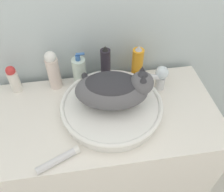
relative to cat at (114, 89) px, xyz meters
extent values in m
cube|color=silver|center=(-0.04, 0.30, 0.17)|extent=(8.00, 0.05, 2.40)
cube|color=white|center=(-0.04, 0.00, -0.58)|extent=(1.01, 0.51, 0.89)
cylinder|color=white|center=(-0.01, 0.00, -0.11)|extent=(0.42, 0.42, 0.05)
torus|color=white|center=(-0.01, 0.00, -0.09)|extent=(0.44, 0.44, 0.02)
ellipsoid|color=#56565B|center=(-0.01, 0.00, -0.01)|extent=(0.32, 0.22, 0.13)
ellipsoid|color=#2D2D33|center=(-0.01, 0.00, 0.03)|extent=(0.24, 0.17, 0.06)
sphere|color=#56565B|center=(0.11, -0.02, 0.03)|extent=(0.09, 0.09, 0.09)
sphere|color=#2D2D33|center=(0.11, -0.02, 0.06)|extent=(0.05, 0.05, 0.05)
cone|color=#2D2D33|center=(0.10, -0.04, 0.08)|extent=(0.03, 0.03, 0.03)
cone|color=#2D2D33|center=(0.11, 0.01, 0.08)|extent=(0.03, 0.03, 0.03)
cylinder|color=#2D2D33|center=(-0.10, 0.10, -0.06)|extent=(0.05, 0.17, 0.03)
cylinder|color=silver|center=(0.24, 0.11, -0.10)|extent=(0.04, 0.04, 0.07)
cylinder|color=silver|center=(0.19, 0.09, -0.04)|extent=(0.11, 0.07, 0.08)
sphere|color=silver|center=(0.24, 0.11, -0.04)|extent=(0.06, 0.06, 0.06)
cylinder|color=#28232D|center=(-0.01, 0.20, -0.05)|extent=(0.05, 0.05, 0.18)
cone|color=black|center=(-0.01, 0.20, 0.05)|extent=(0.03, 0.03, 0.02)
cylinder|color=silver|center=(-0.13, 0.20, -0.07)|extent=(0.06, 0.06, 0.14)
cylinder|color=#3866AD|center=(-0.13, 0.20, 0.02)|extent=(0.02, 0.02, 0.02)
cylinder|color=#3866AD|center=(-0.12, 0.20, 0.04)|extent=(0.04, 0.01, 0.01)
cylinder|color=white|center=(-0.44, 0.20, -0.08)|extent=(0.05, 0.05, 0.11)
sphere|color=red|center=(-0.44, 0.20, -0.02)|extent=(0.04, 0.04, 0.04)
cylinder|color=silver|center=(-0.25, 0.20, -0.06)|extent=(0.06, 0.06, 0.16)
sphere|color=white|center=(-0.25, 0.20, 0.03)|extent=(0.05, 0.05, 0.05)
cylinder|color=orange|center=(0.15, 0.20, -0.05)|extent=(0.05, 0.05, 0.17)
cone|color=#B7B7BC|center=(0.15, 0.20, 0.04)|extent=(0.03, 0.03, 0.02)
cylinder|color=silver|center=(-0.25, -0.21, -0.12)|extent=(0.15, 0.09, 0.03)
cylinder|color=white|center=(-0.17, -0.18, -0.12)|extent=(0.03, 0.04, 0.03)
camera|label=1|loc=(-0.11, -0.67, 0.66)|focal=38.00mm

